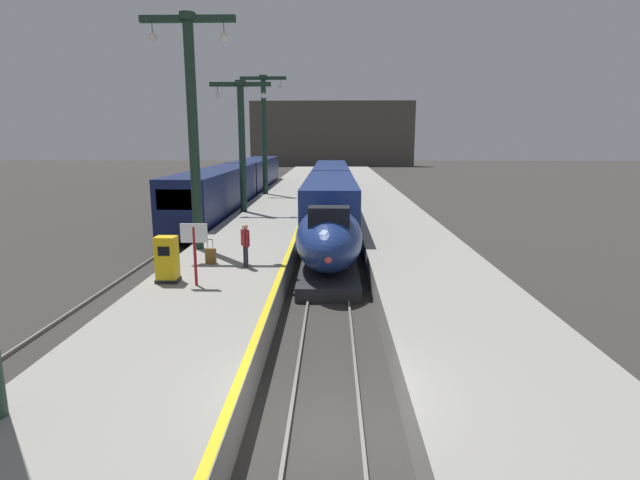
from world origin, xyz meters
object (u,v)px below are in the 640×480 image
(ticket_machine_yellow, at_px, (167,261))
(station_column_distant, at_px, (264,125))
(station_column_mid, at_px, (192,113))
(departure_info_board, at_px, (194,242))
(highspeed_train_main, at_px, (331,195))
(passenger_near_edge, at_px, (245,242))
(rolling_suitcase, at_px, (211,256))
(regional_train_adjacent, at_px, (240,182))
(station_column_far, at_px, (242,134))

(ticket_machine_yellow, bearing_deg, station_column_distant, 90.72)
(station_column_mid, distance_m, station_column_distant, 22.69)
(station_column_distant, bearing_deg, departure_info_board, -87.10)
(highspeed_train_main, bearing_deg, station_column_mid, -112.97)
(ticket_machine_yellow, bearing_deg, passenger_near_edge, 41.15)
(highspeed_train_main, xyz_separation_m, station_column_mid, (-5.90, -13.92, 5.07))
(station_column_mid, xyz_separation_m, rolling_suitcase, (1.21, -2.73, -5.64))
(station_column_distant, distance_m, passenger_near_edge, 26.58)
(highspeed_train_main, bearing_deg, station_column_distant, 123.94)
(ticket_machine_yellow, bearing_deg, station_column_mid, 93.76)
(regional_train_adjacent, bearing_deg, highspeed_train_main, -46.08)
(regional_train_adjacent, relative_size, departure_info_board, 17.26)
(regional_train_adjacent, relative_size, passenger_near_edge, 21.66)
(regional_train_adjacent, relative_size, station_column_distant, 3.57)
(regional_train_adjacent, bearing_deg, station_column_mid, -84.37)
(highspeed_train_main, bearing_deg, passenger_near_edge, -100.54)
(passenger_near_edge, bearing_deg, station_column_far, 100.29)
(station_column_mid, height_order, departure_info_board, station_column_mid)
(rolling_suitcase, bearing_deg, regional_train_adjacent, 97.75)
(station_column_distant, bearing_deg, ticket_machine_yellow, -89.28)
(highspeed_train_main, distance_m, station_column_far, 7.67)
(highspeed_train_main, distance_m, ticket_machine_yellow, 20.02)
(regional_train_adjacent, bearing_deg, station_column_distant, 9.19)
(station_column_far, bearing_deg, station_column_distant, 90.00)
(ticket_machine_yellow, bearing_deg, highspeed_train_main, 73.91)
(highspeed_train_main, xyz_separation_m, station_column_distant, (-5.90, 8.77, 5.21))
(station_column_distant, bearing_deg, highspeed_train_main, -56.06)
(highspeed_train_main, height_order, passenger_near_edge, highspeed_train_main)
(regional_train_adjacent, bearing_deg, station_column_far, -78.39)
(station_column_mid, height_order, rolling_suitcase, station_column_mid)
(station_column_mid, relative_size, departure_info_board, 4.71)
(passenger_near_edge, xyz_separation_m, departure_info_board, (-1.26, -2.45, 0.52))
(station_column_far, relative_size, ticket_machine_yellow, 5.37)
(station_column_far, relative_size, station_column_distant, 0.84)
(regional_train_adjacent, xyz_separation_m, rolling_suitcase, (3.41, -25.06, -0.77))
(highspeed_train_main, relative_size, regional_train_adjacent, 1.04)
(regional_train_adjacent, relative_size, station_column_mid, 3.67)
(regional_train_adjacent, height_order, ticket_machine_yellow, regional_train_adjacent)
(highspeed_train_main, xyz_separation_m, ticket_machine_yellow, (-5.55, -19.24, -0.14))
(regional_train_adjacent, distance_m, station_column_far, 11.68)
(regional_train_adjacent, relative_size, station_column_far, 4.26)
(station_column_mid, bearing_deg, regional_train_adjacent, 95.63)
(regional_train_adjacent, height_order, passenger_near_edge, regional_train_adjacent)
(station_column_far, bearing_deg, station_column_mid, -90.00)
(regional_train_adjacent, distance_m, rolling_suitcase, 25.30)
(regional_train_adjacent, xyz_separation_m, passenger_near_edge, (4.90, -25.59, -0.09))
(station_column_far, distance_m, departure_info_board, 17.78)
(station_column_distant, relative_size, ticket_machine_yellow, 6.40)
(station_column_mid, relative_size, station_column_distant, 0.97)
(highspeed_train_main, distance_m, station_column_mid, 15.94)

